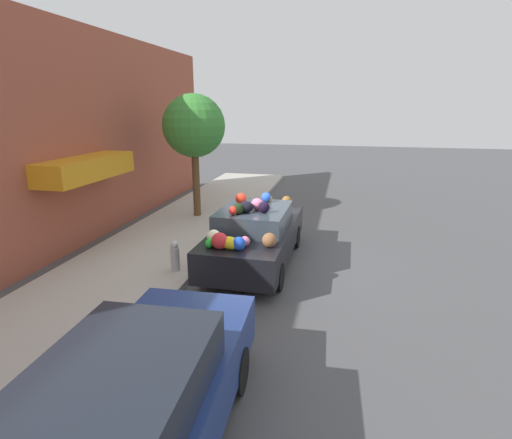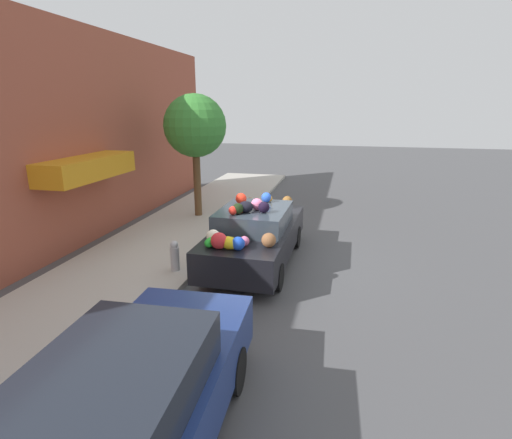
{
  "view_description": "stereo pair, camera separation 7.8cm",
  "coord_description": "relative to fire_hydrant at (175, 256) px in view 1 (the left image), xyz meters",
  "views": [
    {
      "loc": [
        -8.88,
        -2.04,
        3.73
      ],
      "look_at": [
        0.0,
        -0.07,
        1.1
      ],
      "focal_mm": 28.0,
      "sensor_mm": 36.0,
      "label": 1
    },
    {
      "loc": [
        -8.86,
        -2.12,
        3.73
      ],
      "look_at": [
        0.0,
        -0.07,
        1.1
      ],
      "focal_mm": 28.0,
      "sensor_mm": 36.0,
      "label": 2
    }
  ],
  "objects": [
    {
      "name": "fire_hydrant",
      "position": [
        0.0,
        0.0,
        0.0
      ],
      "size": [
        0.2,
        0.2,
        0.7
      ],
      "color": "#B2B2B7",
      "rests_on": "sidewalk_curb"
    },
    {
      "name": "street_tree",
      "position": [
        4.56,
        1.18,
        2.58
      ],
      "size": [
        2.0,
        2.0,
        3.96
      ],
      "color": "brown",
      "rests_on": "sidewalk_curb"
    },
    {
      "name": "art_car",
      "position": [
        1.07,
        -1.61,
        0.3
      ],
      "size": [
        4.34,
        1.8,
        1.69
      ],
      "rotation": [
        0.0,
        0.0,
        -0.01
      ],
      "color": "black",
      "rests_on": "ground"
    },
    {
      "name": "sidewalk_curb",
      "position": [
        1.12,
        1.16,
        -0.41
      ],
      "size": [
        24.0,
        3.2,
        0.12
      ],
      "color": "#B2ADA3",
      "rests_on": "ground"
    },
    {
      "name": "building_facade",
      "position": [
        1.12,
        3.38,
        2.39
      ],
      "size": [
        18.0,
        1.2,
        5.77
      ],
      "color": "#9E4C38",
      "rests_on": "ground"
    },
    {
      "name": "parked_car_plain",
      "position": [
        -4.83,
        -1.67,
        0.3
      ],
      "size": [
        4.54,
        1.85,
        1.5
      ],
      "rotation": [
        0.0,
        0.0,
        0.04
      ],
      "color": "navy",
      "rests_on": "ground"
    },
    {
      "name": "ground_plane",
      "position": [
        1.12,
        -1.54,
        -0.47
      ],
      "size": [
        60.0,
        60.0,
        0.0
      ],
      "primitive_type": "plane",
      "color": "#4C4C4F"
    }
  ]
}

